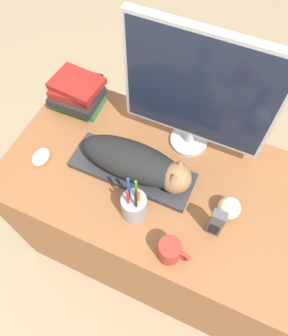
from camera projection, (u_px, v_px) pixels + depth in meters
The scene contains 11 objects.
ground_plane at pixel (128, 296), 1.71m from camera, with size 12.00×12.00×0.00m, color #998466.
desk at pixel (154, 217), 1.53m from camera, with size 1.15×0.63×0.76m.
keyboard at pixel (132, 170), 1.20m from camera, with size 0.46×0.16×0.02m.
cat at pixel (140, 163), 1.14m from camera, with size 0.41×0.15×0.13m.
monitor at pixel (198, 93), 1.05m from camera, with size 0.51×0.14×0.51m.
computer_mouse at pixel (41, 157), 1.23m from camera, with size 0.06×0.08×0.04m.
coffee_mug at pixel (170, 251), 1.02m from camera, with size 0.10×0.07×0.09m.
pen_cup at pixel (134, 206), 1.08m from camera, with size 0.08×0.08×0.22m.
baseball at pixel (229, 208), 1.10m from camera, with size 0.08×0.08×0.08m.
phone at pixel (216, 223), 1.04m from camera, with size 0.05×0.03×0.14m.
book_stack at pixel (77, 93), 1.32m from camera, with size 0.22×0.19×0.14m.
Camera 1 is at (0.19, -0.23, 1.82)m, focal length 35.00 mm.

